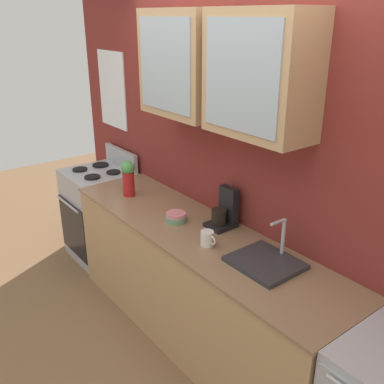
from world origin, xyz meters
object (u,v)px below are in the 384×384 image
at_px(sink_faucet, 266,261).
at_px(bowl_stack, 176,217).
at_px(coffee_maker, 224,212).
at_px(stove_range, 100,214).
at_px(cup_near_sink, 207,238).
at_px(vase, 128,177).

relative_size(sink_faucet, bowl_stack, 2.58).
distance_m(bowl_stack, coffee_maker, 0.37).
height_order(bowl_stack, coffee_maker, coffee_maker).
relative_size(stove_range, cup_near_sink, 8.64).
bearing_deg(coffee_maker, cup_near_sink, -61.42).
relative_size(stove_range, vase, 3.62).
height_order(sink_faucet, coffee_maker, coffee_maker).
height_order(vase, cup_near_sink, vase).
xyz_separation_m(stove_range, sink_faucet, (2.21, 0.06, 0.47)).
bearing_deg(vase, sink_faucet, 4.09).
height_order(sink_faucet, bowl_stack, sink_faucet).
distance_m(vase, coffee_maker, 0.96).
relative_size(bowl_stack, coffee_maker, 0.54).
bearing_deg(stove_range, coffee_maker, 7.21).
height_order(sink_faucet, cup_near_sink, sink_faucet).
xyz_separation_m(bowl_stack, coffee_maker, (0.27, 0.23, 0.07)).
relative_size(stove_range, bowl_stack, 7.01).
bearing_deg(bowl_stack, coffee_maker, 40.32).
bearing_deg(sink_faucet, stove_range, -178.49).
distance_m(sink_faucet, vase, 1.49).
bearing_deg(cup_near_sink, stove_range, 177.66).
xyz_separation_m(vase, cup_near_sink, (1.08, -0.03, -0.11)).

